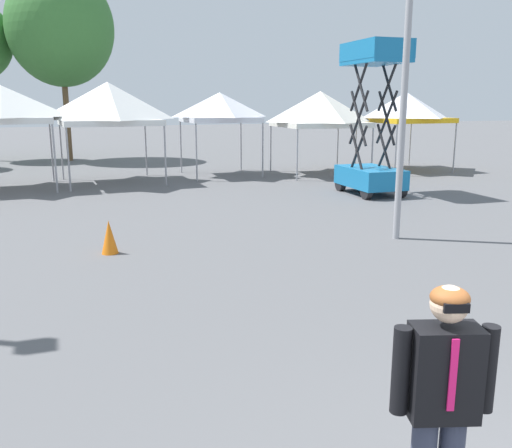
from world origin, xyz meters
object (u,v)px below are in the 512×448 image
at_px(canopy_tent_center, 406,107).
at_px(traffic_cone_lot_center, 109,237).
at_px(person_foreground, 442,400).
at_px(tree_behind_tents_left, 60,28).
at_px(scissor_lift, 371,151).
at_px(canopy_tent_behind_right, 220,107).
at_px(canopy_tent_behind_left, 2,104).
at_px(canopy_tent_right_of_center, 108,104).
at_px(canopy_tent_left_of_center, 320,109).

relative_size(canopy_tent_center, traffic_cone_lot_center, 5.05).
distance_m(person_foreground, tree_behind_tents_left, 27.10).
height_order(canopy_tent_center, traffic_cone_lot_center, canopy_tent_center).
bearing_deg(scissor_lift, traffic_cone_lot_center, -152.40).
height_order(canopy_tent_behind_right, canopy_tent_center, canopy_tent_center).
bearing_deg(canopy_tent_behind_right, canopy_tent_behind_left, -171.80).
relative_size(canopy_tent_right_of_center, person_foreground, 2.00).
height_order(canopy_tent_center, scissor_lift, scissor_lift).
relative_size(canopy_tent_left_of_center, person_foreground, 1.92).
distance_m(canopy_tent_right_of_center, canopy_tent_left_of_center, 8.16).
bearing_deg(canopy_tent_right_of_center, canopy_tent_left_of_center, -2.28).
height_order(canopy_tent_left_of_center, traffic_cone_lot_center, canopy_tent_left_of_center).
xyz_separation_m(canopy_tent_behind_left, tree_behind_tents_left, (2.15, 9.13, 3.55)).
xyz_separation_m(canopy_tent_behind_right, person_foreground, (-3.96, -18.50, -1.63)).
relative_size(canopy_tent_right_of_center, canopy_tent_center, 1.08).
relative_size(canopy_tent_behind_left, traffic_cone_lot_center, 5.24).
distance_m(canopy_tent_left_of_center, canopy_tent_center, 4.01).
xyz_separation_m(canopy_tent_behind_left, canopy_tent_center, (15.55, 0.04, -0.14)).
distance_m(canopy_tent_left_of_center, scissor_lift, 5.23).
xyz_separation_m(canopy_tent_behind_left, canopy_tent_left_of_center, (11.55, 0.05, -0.20)).
bearing_deg(person_foreground, traffic_cone_lot_center, 99.43).
relative_size(canopy_tent_behind_left, canopy_tent_center, 1.04).
height_order(canopy_tent_right_of_center, canopy_tent_left_of_center, canopy_tent_right_of_center).
relative_size(canopy_tent_left_of_center, scissor_lift, 0.74).
bearing_deg(scissor_lift, canopy_tent_right_of_center, 144.29).
height_order(canopy_tent_behind_right, traffic_cone_lot_center, canopy_tent_behind_right).
height_order(canopy_tent_behind_left, person_foreground, canopy_tent_behind_left).
height_order(canopy_tent_behind_left, scissor_lift, scissor_lift).
height_order(canopy_tent_right_of_center, traffic_cone_lot_center, canopy_tent_right_of_center).
relative_size(canopy_tent_behind_right, tree_behind_tents_left, 0.36).
distance_m(canopy_tent_left_of_center, traffic_cone_lot_center, 13.34).
bearing_deg(canopy_tent_behind_left, person_foreground, -77.88).
relative_size(canopy_tent_behind_right, person_foreground, 1.82).
relative_size(person_foreground, tree_behind_tents_left, 0.20).
relative_size(canopy_tent_right_of_center, tree_behind_tents_left, 0.39).
xyz_separation_m(canopy_tent_behind_left, canopy_tent_behind_right, (7.70, 1.11, -0.13)).
xyz_separation_m(canopy_tent_center, scissor_lift, (-4.70, -5.02, -1.29)).
distance_m(scissor_lift, traffic_cone_lot_center, 9.59).
height_order(canopy_tent_behind_right, person_foreground, canopy_tent_behind_right).
xyz_separation_m(canopy_tent_right_of_center, person_foreground, (0.34, -17.77, -1.78)).
bearing_deg(traffic_cone_lot_center, canopy_tent_behind_left, 104.37).
xyz_separation_m(canopy_tent_left_of_center, traffic_cone_lot_center, (-9.14, -9.45, -2.27)).
bearing_deg(canopy_tent_left_of_center, canopy_tent_right_of_center, 177.72).
xyz_separation_m(canopy_tent_left_of_center, tree_behind_tents_left, (-9.40, 9.08, 3.75)).
distance_m(canopy_tent_behind_left, scissor_lift, 12.03).
distance_m(canopy_tent_behind_left, canopy_tent_center, 15.55).
xyz_separation_m(tree_behind_tents_left, traffic_cone_lot_center, (0.26, -18.53, -6.02)).
xyz_separation_m(canopy_tent_behind_right, scissor_lift, (3.16, -6.09, -1.30)).
bearing_deg(canopy_tent_left_of_center, person_foreground, -114.13).
height_order(person_foreground, tree_behind_tents_left, tree_behind_tents_left).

